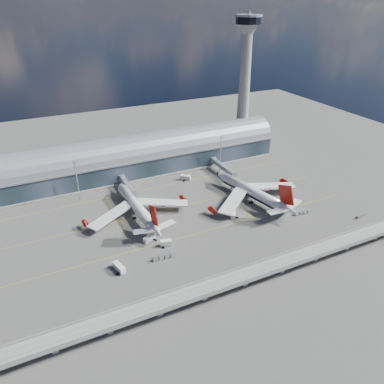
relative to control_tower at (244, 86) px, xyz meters
name	(u,v)px	position (x,y,z in m)	size (l,w,h in m)	color
ground	(190,224)	(-85.00, -83.00, -51.64)	(500.00, 500.00, 0.00)	#474744
taxi_lines	(175,206)	(-85.00, -60.89, -51.63)	(200.00, 80.12, 0.01)	gold
terminal	(143,157)	(-85.00, -5.01, -40.30)	(200.00, 30.00, 28.00)	#1D2A31
control_tower	(244,86)	(0.00, 0.00, 0.00)	(19.00, 19.00, 103.00)	gray
guideway	(245,276)	(-85.00, -138.00, -46.34)	(220.00, 8.50, 7.20)	gray
floodlight_mast_left	(77,180)	(-135.00, -28.00, -38.00)	(3.00, 0.70, 25.70)	gray
floodlight_mast_right	(221,153)	(-35.00, -28.00, -38.00)	(3.00, 0.70, 25.70)	gray
airliner_left	(138,208)	(-108.66, -62.76, -45.91)	(62.55, 65.70, 20.03)	white
airliner_right	(253,192)	(-38.91, -75.41, -46.05)	(64.63, 67.63, 21.56)	white
jet_bridge_left	(127,184)	(-105.25, -29.88, -46.46)	(4.40, 28.00, 7.25)	gray
jet_bridge_right	(222,166)	(-35.75, -31.82, -46.46)	(4.40, 32.00, 7.25)	gray
service_truck_0	(119,267)	(-131.86, -104.44, -49.94)	(4.49, 8.33, 3.29)	silver
service_truck_1	(166,243)	(-105.07, -95.98, -49.99)	(6.12, 3.98, 3.27)	silver
service_truck_2	(150,238)	(-110.80, -87.91, -50.14)	(8.02, 5.86, 2.87)	silver
service_truck_3	(233,215)	(-59.81, -87.23, -50.13)	(5.42, 6.32, 2.94)	silver
service_truck_4	(239,193)	(-42.80, -66.39, -50.15)	(3.37, 5.47, 2.95)	silver
service_truck_5	(186,177)	(-63.82, -31.00, -49.96)	(6.96, 6.23, 3.28)	silver
cargo_train_0	(164,257)	(-110.02, -105.45, -50.67)	(11.27, 2.74, 1.86)	gray
cargo_train_1	(303,213)	(-21.75, -101.88, -50.73)	(10.57, 2.72, 1.74)	gray
cargo_train_2	(361,216)	(6.38, -119.24, -50.81)	(7.05, 1.50, 1.58)	gray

